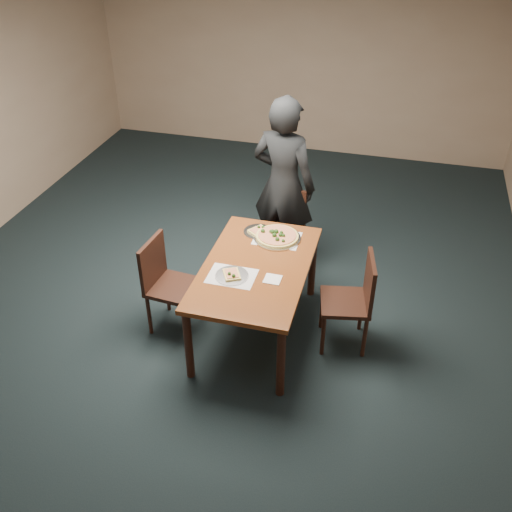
% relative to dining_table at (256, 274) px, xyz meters
% --- Properties ---
extents(ground, '(8.00, 8.00, 0.00)m').
position_rel_dining_table_xyz_m(ground, '(-0.46, 0.23, -0.66)').
color(ground, black).
rests_on(ground, ground).
extents(room_shell, '(8.00, 8.00, 8.00)m').
position_rel_dining_table_xyz_m(room_shell, '(-0.46, 0.23, 1.08)').
color(room_shell, tan).
rests_on(room_shell, ground).
extents(dining_table, '(0.90, 1.50, 0.75)m').
position_rel_dining_table_xyz_m(dining_table, '(0.00, 0.00, 0.00)').
color(dining_table, '#5C2C12').
rests_on(dining_table, ground).
extents(chair_far, '(0.50, 0.50, 0.91)m').
position_rel_dining_table_xyz_m(chair_far, '(-0.01, 1.08, -0.14)').
color(chair_far, black).
rests_on(chair_far, ground).
extents(chair_left, '(0.46, 0.46, 0.91)m').
position_rel_dining_table_xyz_m(chair_left, '(-0.82, -0.11, -0.14)').
color(chair_left, black).
rests_on(chair_left, ground).
extents(chair_right, '(0.49, 0.49, 0.91)m').
position_rel_dining_table_xyz_m(chair_right, '(0.86, 0.08, -0.14)').
color(chair_right, black).
rests_on(chair_right, ground).
extents(diner, '(0.76, 0.59, 1.86)m').
position_rel_dining_table_xyz_m(diner, '(-0.03, 1.19, 0.27)').
color(diner, black).
rests_on(diner, ground).
extents(placemat_main, '(0.42, 0.32, 0.00)m').
position_rel_dining_table_xyz_m(placemat_main, '(0.08, 0.47, 0.09)').
color(placemat_main, white).
rests_on(placemat_main, dining_table).
extents(placemat_near, '(0.40, 0.30, 0.00)m').
position_rel_dining_table_xyz_m(placemat_near, '(-0.16, -0.20, 0.09)').
color(placemat_near, white).
rests_on(placemat_near, dining_table).
extents(pizza_pan, '(0.44, 0.44, 0.07)m').
position_rel_dining_table_xyz_m(pizza_pan, '(0.07, 0.47, 0.11)').
color(pizza_pan, silver).
rests_on(pizza_pan, dining_table).
extents(slice_plate_near, '(0.28, 0.28, 0.06)m').
position_rel_dining_table_xyz_m(slice_plate_near, '(-0.16, -0.20, 0.11)').
color(slice_plate_near, silver).
rests_on(slice_plate_near, dining_table).
extents(slice_plate_far, '(0.28, 0.28, 0.06)m').
position_rel_dining_table_xyz_m(slice_plate_far, '(-0.12, 0.53, 0.10)').
color(slice_plate_far, silver).
rests_on(slice_plate_far, dining_table).
extents(napkin, '(0.14, 0.14, 0.01)m').
position_rel_dining_table_xyz_m(napkin, '(0.19, -0.16, 0.09)').
color(napkin, white).
rests_on(napkin, dining_table).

